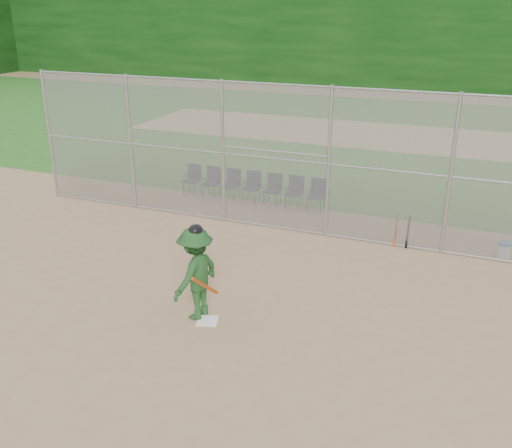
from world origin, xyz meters
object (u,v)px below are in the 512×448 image
at_px(batter_at_plate, 196,273).
at_px(chair_0, 192,180).
at_px(home_plate, 207,321).
at_px(water_cooler, 504,250).

xyz_separation_m(batter_at_plate, chair_0, (-3.80, 6.88, -0.48)).
bearing_deg(batter_at_plate, chair_0, 118.92).
bearing_deg(home_plate, batter_at_plate, 159.15).
relative_size(home_plate, water_cooler, 0.97).
height_order(home_plate, chair_0, chair_0).
xyz_separation_m(home_plate, chair_0, (-4.07, 6.98, 0.47)).
bearing_deg(home_plate, water_cooler, 44.97).
bearing_deg(batter_at_plate, home_plate, -20.85).
distance_m(batter_at_plate, water_cooler, 7.79).
bearing_deg(home_plate, chair_0, 120.23).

